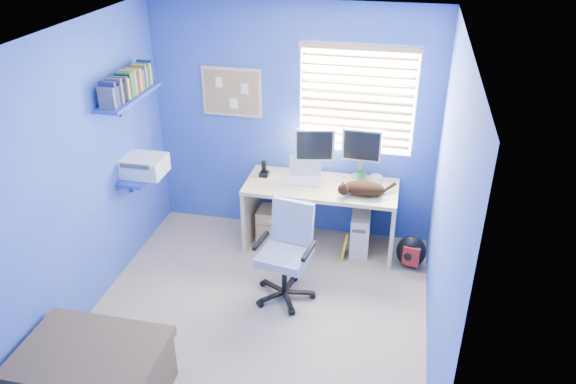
% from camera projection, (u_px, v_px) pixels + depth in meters
% --- Properties ---
extents(floor, '(3.00, 3.20, 0.00)m').
position_uv_depth(floor, '(256.00, 316.00, 5.06)').
color(floor, tan).
rests_on(floor, ground).
extents(ceiling, '(3.00, 3.20, 0.00)m').
position_uv_depth(ceiling, '(247.00, 36.00, 3.89)').
color(ceiling, white).
rests_on(ceiling, wall_back).
extents(wall_back, '(3.00, 0.01, 2.50)m').
position_uv_depth(wall_back, '(293.00, 123.00, 5.85)').
color(wall_back, blue).
rests_on(wall_back, ground).
extents(wall_front, '(3.00, 0.01, 2.50)m').
position_uv_depth(wall_front, '(175.00, 329.00, 3.09)').
color(wall_front, blue).
rests_on(wall_front, ground).
extents(wall_left, '(0.01, 3.20, 2.50)m').
position_uv_depth(wall_left, '(82.00, 177.00, 4.76)').
color(wall_left, blue).
rests_on(wall_left, ground).
extents(wall_right, '(0.01, 3.20, 2.50)m').
position_uv_depth(wall_right, '(446.00, 215.00, 4.19)').
color(wall_right, blue).
rests_on(wall_right, ground).
extents(desk, '(1.56, 0.65, 0.74)m').
position_uv_depth(desk, '(320.00, 216.00, 5.90)').
color(desk, tan).
rests_on(desk, floor).
extents(laptop, '(0.35, 0.29, 0.22)m').
position_uv_depth(laptop, '(304.00, 172.00, 5.75)').
color(laptop, silver).
rests_on(laptop, desk).
extents(monitor_left, '(0.42, 0.20, 0.54)m').
position_uv_depth(monitor_left, '(315.00, 154.00, 5.76)').
color(monitor_left, silver).
rests_on(monitor_left, desk).
extents(monitor_right, '(0.40, 0.13, 0.54)m').
position_uv_depth(monitor_right, '(361.00, 154.00, 5.76)').
color(monitor_right, silver).
rests_on(monitor_right, desk).
extents(phone, '(0.09, 0.11, 0.17)m').
position_uv_depth(phone, '(264.00, 168.00, 5.88)').
color(phone, black).
rests_on(phone, desk).
extents(mug, '(0.10, 0.09, 0.10)m').
position_uv_depth(mug, '(361.00, 176.00, 5.79)').
color(mug, '#1B7A3C').
rests_on(mug, desk).
extents(cd_spindle, '(0.13, 0.13, 0.07)m').
position_uv_depth(cd_spindle, '(376.00, 179.00, 5.77)').
color(cd_spindle, silver).
rests_on(cd_spindle, desk).
extents(cat, '(0.46, 0.35, 0.14)m').
position_uv_depth(cat, '(364.00, 188.00, 5.50)').
color(cat, black).
rests_on(cat, desk).
extents(tower_pc, '(0.21, 0.45, 0.45)m').
position_uv_depth(tower_pc, '(360.00, 231.00, 5.92)').
color(tower_pc, beige).
rests_on(tower_pc, floor).
extents(drawer_boxes, '(0.35, 0.28, 0.41)m').
position_uv_depth(drawer_boxes, '(275.00, 225.00, 6.06)').
color(drawer_boxes, tan).
rests_on(drawer_boxes, floor).
extents(yellow_book, '(0.03, 0.17, 0.24)m').
position_uv_depth(yellow_book, '(344.00, 248.00, 5.82)').
color(yellow_book, yellow).
rests_on(yellow_book, floor).
extents(backpack, '(0.33, 0.27, 0.35)m').
position_uv_depth(backpack, '(411.00, 251.00, 5.67)').
color(backpack, black).
rests_on(backpack, floor).
extents(bed_corner, '(0.99, 0.71, 0.48)m').
position_uv_depth(bed_corner, '(94.00, 374.00, 4.13)').
color(bed_corner, brown).
rests_on(bed_corner, floor).
extents(office_chair, '(0.61, 0.61, 0.92)m').
position_uv_depth(office_chair, '(286.00, 264.00, 5.19)').
color(office_chair, black).
rests_on(office_chair, floor).
extents(window_blinds, '(1.15, 0.05, 1.10)m').
position_uv_depth(window_blinds, '(357.00, 101.00, 5.56)').
color(window_blinds, white).
rests_on(window_blinds, ground).
extents(corkboard, '(0.64, 0.02, 0.52)m').
position_uv_depth(corkboard, '(232.00, 92.00, 5.82)').
color(corkboard, tan).
rests_on(corkboard, ground).
extents(wall_shelves, '(0.42, 0.90, 1.05)m').
position_uv_depth(wall_shelves, '(135.00, 126.00, 5.29)').
color(wall_shelves, '#2334A8').
rests_on(wall_shelves, ground).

